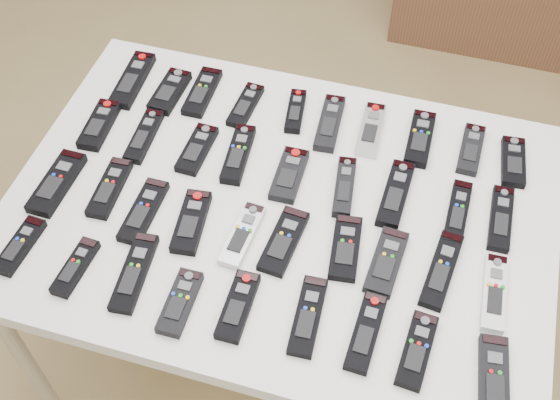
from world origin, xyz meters
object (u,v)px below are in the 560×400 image
(remote_6, at_px, (371,130))
(remote_1, at_px, (170,91))
(remote_10, at_px, (99,125))
(remote_13, at_px, (238,154))
(remote_4, at_px, (295,111))
(remote_7, at_px, (420,139))
(remote_19, at_px, (57,183))
(remote_0, at_px, (133,80))
(remote_35, at_px, (366,332))
(remote_28, at_px, (494,293))
(remote_2, at_px, (202,92))
(remote_23, at_px, (242,235))
(remote_25, at_px, (346,248))
(remote_30, at_px, (75,267))
(remote_11, at_px, (144,136))
(remote_20, at_px, (110,188))
(remote_31, at_px, (134,272))
(remote_36, at_px, (417,350))
(remote_22, at_px, (191,222))
(remote_14, at_px, (289,175))
(remote_21, at_px, (144,211))
(remote_17, at_px, (458,213))
(remote_3, at_px, (245,105))
(table, at_px, (280,220))
(remote_34, at_px, (308,316))
(remote_8, at_px, (471,149))
(remote_12, at_px, (197,149))
(remote_26, at_px, (386,262))
(remote_18, at_px, (501,219))
(remote_37, at_px, (494,380))
(remote_33, at_px, (238,306))
(remote_5, at_px, (330,123))
(remote_9, at_px, (513,162))
(remote_27, at_px, (441,270))
(remote_15, at_px, (344,187))

(remote_6, bearing_deg, remote_1, 179.05)
(remote_10, xyz_separation_m, remote_13, (0.37, 0.00, 0.00))
(remote_1, bearing_deg, remote_4, 6.01)
(remote_10, bearing_deg, remote_1, 49.30)
(remote_7, relative_size, remote_19, 0.94)
(remote_0, height_order, remote_19, same)
(remote_7, bearing_deg, remote_35, -92.79)
(remote_10, relative_size, remote_28, 0.88)
(remote_2, bearing_deg, remote_23, -59.98)
(remote_25, relative_size, remote_30, 1.13)
(remote_11, height_order, remote_35, remote_35)
(remote_0, distance_m, remote_23, 0.59)
(remote_2, bearing_deg, remote_35, -46.43)
(remote_20, distance_m, remote_31, 0.25)
(remote_7, xyz_separation_m, remote_36, (0.09, -0.57, -0.00))
(remote_10, height_order, remote_22, same)
(remote_14, bearing_deg, remote_21, -146.80)
(remote_13, height_order, remote_17, remote_13)
(remote_20, distance_m, remote_25, 0.57)
(remote_25, bearing_deg, remote_3, 127.11)
(table, distance_m, remote_25, 0.20)
(remote_31, bearing_deg, remote_19, 141.90)
(remote_20, distance_m, remote_34, 0.56)
(remote_25, bearing_deg, remote_30, -165.53)
(remote_6, bearing_deg, remote_35, -81.39)
(remote_28, distance_m, remote_36, 0.22)
(remote_8, xyz_separation_m, remote_12, (-0.64, -0.19, 0.00))
(remote_17, xyz_separation_m, remote_26, (-0.13, -0.18, -0.00))
(remote_12, height_order, remote_18, remote_12)
(remote_19, bearing_deg, remote_10, 87.43)
(remote_7, height_order, remote_37, same)
(remote_36, bearing_deg, remote_20, 168.76)
(remote_30, height_order, remote_33, remote_33)
(remote_2, distance_m, remote_26, 0.68)
(remote_7, distance_m, remote_36, 0.57)
(remote_11, distance_m, remote_30, 0.40)
(remote_4, bearing_deg, remote_35, -69.80)
(remote_3, height_order, remote_28, remote_28)
(remote_5, distance_m, remote_18, 0.48)
(remote_9, relative_size, remote_13, 0.83)
(remote_12, bearing_deg, remote_17, 0.29)
(remote_23, bearing_deg, remote_14, 78.90)
(remote_26, relative_size, remote_27, 0.86)
(remote_36, bearing_deg, remote_0, 150.69)
(remote_0, relative_size, remote_19, 1.09)
(remote_15, bearing_deg, remote_2, 146.35)
(remote_7, height_order, remote_33, same)
(remote_30, bearing_deg, remote_12, 75.33)
(remote_7, bearing_deg, remote_15, -126.23)
(remote_15, bearing_deg, remote_26, -60.37)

